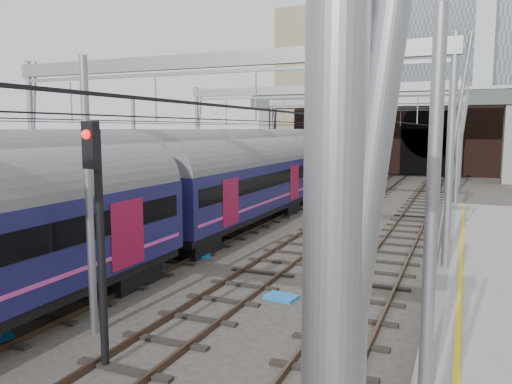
% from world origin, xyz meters
% --- Properties ---
extents(ground, '(160.00, 160.00, 0.00)m').
position_xyz_m(ground, '(0.00, 0.00, 0.00)').
color(ground, '#38332D').
rests_on(ground, ground).
extents(tracks, '(14.40, 80.00, 0.22)m').
position_xyz_m(tracks, '(0.00, 15.00, 0.02)').
color(tracks, '#4C3828').
rests_on(tracks, ground).
extents(overhead_line, '(16.80, 80.00, 8.00)m').
position_xyz_m(overhead_line, '(0.00, 21.49, 6.57)').
color(overhead_line, gray).
rests_on(overhead_line, ground).
extents(retaining_wall, '(28.00, 2.75, 9.00)m').
position_xyz_m(retaining_wall, '(1.40, 51.93, 4.33)').
color(retaining_wall, black).
rests_on(retaining_wall, ground).
extents(overbridge, '(28.00, 3.00, 9.25)m').
position_xyz_m(overbridge, '(0.00, 46.00, 7.27)').
color(overbridge, gray).
rests_on(overbridge, ground).
extents(city_skyline, '(37.50, 27.50, 60.00)m').
position_xyz_m(city_skyline, '(2.73, 70.48, 17.09)').
color(city_skyline, tan).
rests_on(city_skyline, ground).
extents(train_main, '(2.74, 63.28, 4.73)m').
position_xyz_m(train_main, '(-2.00, 23.63, 2.45)').
color(train_main, black).
rests_on(train_main, ground).
extents(train_second, '(3.09, 53.54, 5.22)m').
position_xyz_m(train_second, '(-6.00, 29.38, 2.66)').
color(train_second, black).
rests_on(train_second, ground).
extents(signal_near_centre, '(0.41, 0.49, 5.40)m').
position_xyz_m(signal_near_centre, '(1.50, 0.55, 3.36)').
color(signal_near_centre, black).
rests_on(signal_near_centre, ground).
extents(equip_cover_a, '(0.97, 0.84, 0.10)m').
position_xyz_m(equip_cover_a, '(-1.88, 0.76, 0.05)').
color(equip_cover_a, blue).
rests_on(equip_cover_a, ground).
extents(equip_cover_b, '(0.95, 0.83, 0.09)m').
position_xyz_m(equip_cover_b, '(-1.22, 9.77, 0.05)').
color(equip_cover_b, blue).
rests_on(equip_cover_b, ground).
extents(equip_cover_c, '(1.03, 0.79, 0.11)m').
position_xyz_m(equip_cover_c, '(3.56, 6.30, 0.06)').
color(equip_cover_c, blue).
rests_on(equip_cover_c, ground).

